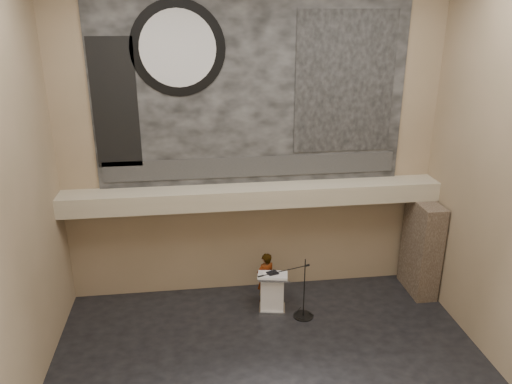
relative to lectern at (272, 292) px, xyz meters
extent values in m
plane|color=black|center=(-0.37, -2.66, -0.55)|extent=(10.00, 10.00, 0.00)
cube|color=#877355|center=(-0.37, 1.34, 3.70)|extent=(10.00, 0.02, 8.50)
cube|color=#877355|center=(-0.37, -6.66, 3.70)|extent=(10.00, 0.02, 8.50)
cube|color=tan|center=(-0.37, 0.94, 2.40)|extent=(10.00, 0.80, 0.50)
cylinder|color=#B2893D|center=(-1.97, 0.89, 2.12)|extent=(0.04, 0.04, 0.06)
cylinder|color=#B2893D|center=(1.53, 0.89, 2.12)|extent=(0.04, 0.04, 0.06)
cube|color=black|center=(-0.37, 1.31, 5.15)|extent=(8.00, 0.05, 5.00)
cube|color=#2A2A2A|center=(-0.37, 1.27, 3.10)|extent=(7.76, 0.02, 0.55)
cylinder|color=black|center=(-2.17, 1.27, 6.15)|extent=(2.30, 0.02, 2.30)
cylinder|color=silver|center=(-2.17, 1.25, 6.15)|extent=(1.84, 0.02, 1.84)
cube|color=black|center=(2.03, 1.27, 5.25)|extent=(2.60, 0.02, 3.60)
cube|color=black|center=(-3.77, 1.27, 4.85)|extent=(1.10, 0.02, 3.20)
cube|color=#403327|center=(4.28, 0.49, 0.80)|extent=(0.60, 1.40, 2.70)
cube|color=silver|center=(0.00, 0.00, -0.51)|extent=(0.77, 0.64, 0.08)
cube|color=white|center=(0.00, 0.00, 0.01)|extent=(0.67, 0.52, 0.96)
cube|color=white|center=(0.00, -0.02, 0.52)|extent=(0.86, 0.68, 0.13)
cube|color=black|center=(0.00, 0.01, 0.56)|extent=(0.34, 0.30, 0.04)
cube|color=white|center=(-0.14, 0.00, 0.55)|extent=(0.23, 0.31, 0.00)
imported|color=beige|center=(-0.12, 0.41, 0.19)|extent=(0.64, 0.54, 1.49)
cylinder|color=black|center=(0.76, -0.40, -0.54)|extent=(0.52, 0.52, 0.02)
cylinder|color=black|center=(0.76, -0.40, 0.29)|extent=(0.03, 0.03, 1.69)
cylinder|color=black|center=(0.17, -0.58, 0.95)|extent=(1.32, 0.42, 0.02)
camera|label=1|loc=(-1.91, -11.29, 7.09)|focal=35.00mm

